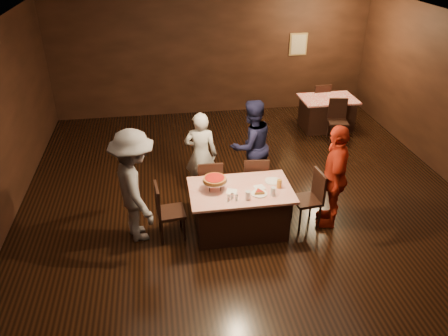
{
  "coord_description": "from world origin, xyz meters",
  "views": [
    {
      "loc": [
        -1.42,
        -5.84,
        4.36
      ],
      "look_at": [
        -0.48,
        0.11,
        1.0
      ],
      "focal_mm": 35.0,
      "sensor_mm": 36.0,
      "label": 1
    }
  ],
  "objects": [
    {
      "name": "chair_far_left",
      "position": [
        -0.67,
        0.56,
        0.47
      ],
      "size": [
        0.42,
        0.42,
        0.95
      ],
      "primitive_type": "cube",
      "rotation": [
        0.0,
        0.0,
        3.14
      ],
      "color": "black",
      "rests_on": "ground"
    },
    {
      "name": "napkin_center",
      "position": [
        0.03,
        -0.19,
        0.77
      ],
      "size": [
        0.19,
        0.19,
        0.01
      ],
      "primitive_type": "cube",
      "rotation": [
        0.0,
        0.0,
        0.21
      ],
      "color": "white",
      "rests_on": "main_table"
    },
    {
      "name": "condiments",
      "position": [
        -0.45,
        -0.47,
        0.82
      ],
      "size": [
        0.17,
        0.1,
        0.09
      ],
      "color": "silver",
      "rests_on": "main_table"
    },
    {
      "name": "chair_far_right",
      "position": [
        0.13,
        0.56,
        0.47
      ],
      "size": [
        0.46,
        0.46,
        0.95
      ],
      "primitive_type": "cube",
      "rotation": [
        0.0,
        0.0,
        3.04
      ],
      "color": "black",
      "rests_on": "ground"
    },
    {
      "name": "main_table",
      "position": [
        -0.27,
        -0.19,
        0.39
      ],
      "size": [
        1.6,
        1.0,
        0.77
      ],
      "primitive_type": "cube",
      "color": "#A31D0A",
      "rests_on": "ground"
    },
    {
      "name": "plate_with_slice",
      "position": [
        -0.02,
        -0.37,
        0.8
      ],
      "size": [
        0.25,
        0.25,
        0.06
      ],
      "color": "white",
      "rests_on": "main_table"
    },
    {
      "name": "glass_amber",
      "position": [
        0.33,
        -0.24,
        0.84
      ],
      "size": [
        0.08,
        0.08,
        0.14
      ],
      "primitive_type": "cylinder",
      "color": "#BF7F26",
      "rests_on": "main_table"
    },
    {
      "name": "glass_front_left",
      "position": [
        -0.22,
        -0.49,
        0.84
      ],
      "size": [
        0.08,
        0.08,
        0.14
      ],
      "primitive_type": "cylinder",
      "color": "silver",
      "rests_on": "main_table"
    },
    {
      "name": "chair_end_left",
      "position": [
        -1.37,
        -0.19,
        0.47
      ],
      "size": [
        0.46,
        0.46,
        0.95
      ],
      "primitive_type": "cube",
      "rotation": [
        0.0,
        0.0,
        1.67
      ],
      "color": "black",
      "rests_on": "ground"
    },
    {
      "name": "room",
      "position": [
        0.0,
        0.01,
        2.14
      ],
      "size": [
        10.0,
        10.04,
        3.02
      ],
      "color": "black",
      "rests_on": "ground"
    },
    {
      "name": "diner_red_shirt",
      "position": [
        1.24,
        -0.22,
        0.88
      ],
      "size": [
        0.77,
        1.12,
        1.76
      ],
      "primitive_type": "imported",
      "rotation": [
        0.0,
        0.0,
        -1.93
      ],
      "color": "#A32210",
      "rests_on": "ground"
    },
    {
      "name": "chair_back_far",
      "position": [
        2.56,
        4.09,
        0.47
      ],
      "size": [
        0.44,
        0.44,
        0.95
      ],
      "primitive_type": "cube",
      "rotation": [
        0.0,
        0.0,
        3.19
      ],
      "color": "black",
      "rests_on": "ground"
    },
    {
      "name": "chair_back_near",
      "position": [
        2.56,
        2.79,
        0.47
      ],
      "size": [
        0.49,
        0.49,
        0.95
      ],
      "primitive_type": "cube",
      "rotation": [
        0.0,
        0.0,
        -0.19
      ],
      "color": "black",
      "rests_on": "ground"
    },
    {
      "name": "back_table",
      "position": [
        2.56,
        3.49,
        0.39
      ],
      "size": [
        1.3,
        0.9,
        0.77
      ],
      "primitive_type": "cube",
      "color": "red",
      "rests_on": "ground"
    },
    {
      "name": "diner_grey_knit",
      "position": [
        -1.87,
        -0.1,
        0.92
      ],
      "size": [
        0.99,
        1.33,
        1.83
      ],
      "primitive_type": "imported",
      "rotation": [
        0.0,
        0.0,
        1.87
      ],
      "color": "slate",
      "rests_on": "ground"
    },
    {
      "name": "diner_white_jacket",
      "position": [
        -0.75,
        1.02,
        0.8
      ],
      "size": [
        0.64,
        0.49,
        1.59
      ],
      "primitive_type": "imported",
      "rotation": [
        0.0,
        0.0,
        2.95
      ],
      "color": "silver",
      "rests_on": "ground"
    },
    {
      "name": "plate_empty",
      "position": [
        0.28,
        -0.04,
        0.78
      ],
      "size": [
        0.25,
        0.25,
        0.01
      ],
      "primitive_type": "cylinder",
      "color": "white",
      "rests_on": "main_table"
    },
    {
      "name": "pizza_stand",
      "position": [
        -0.67,
        -0.14,
        0.95
      ],
      "size": [
        0.38,
        0.38,
        0.22
      ],
      "color": "black",
      "rests_on": "main_table"
    },
    {
      "name": "glass_front_right",
      "position": [
        0.18,
        -0.44,
        0.84
      ],
      "size": [
        0.08,
        0.08,
        0.14
      ],
      "primitive_type": "cylinder",
      "color": "silver",
      "rests_on": "main_table"
    },
    {
      "name": "diner_navy_hoodie",
      "position": [
        0.17,
        1.09,
        0.87
      ],
      "size": [
        1.03,
        0.93,
        1.73
      ],
      "primitive_type": "imported",
      "rotation": [
        0.0,
        0.0,
        3.53
      ],
      "color": "black",
      "rests_on": "ground"
    },
    {
      "name": "napkin_left",
      "position": [
        -0.42,
        -0.24,
        0.77
      ],
      "size": [
        0.21,
        0.21,
        0.01
      ],
      "primitive_type": "cube",
      "rotation": [
        0.0,
        0.0,
        -0.35
      ],
      "color": "white",
      "rests_on": "main_table"
    },
    {
      "name": "chair_end_right",
      "position": [
        0.83,
        -0.19,
        0.47
      ],
      "size": [
        0.46,
        0.46,
        0.95
      ],
      "primitive_type": "cube",
      "rotation": [
        0.0,
        0.0,
        -1.47
      ],
      "color": "black",
      "rests_on": "ground"
    }
  ]
}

